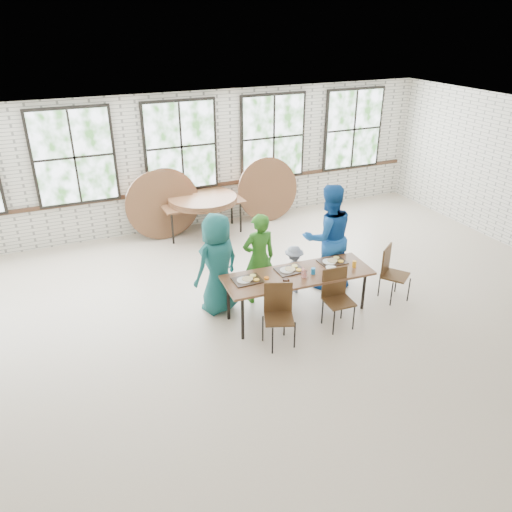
{
  "coord_description": "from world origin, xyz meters",
  "views": [
    {
      "loc": [
        -2.81,
        -6.0,
        4.47
      ],
      "look_at": [
        0.0,
        0.4,
        1.05
      ],
      "focal_mm": 35.0,
      "sensor_mm": 36.0,
      "label": 1
    }
  ],
  "objects": [
    {
      "name": "chair_spare",
      "position": [
        2.3,
        -0.05,
        0.56
      ],
      "size": [
        0.58,
        0.57,
        0.95
      ],
      "rotation": [
        0.0,
        0.0,
        0.63
      ],
      "color": "#432B16",
      "rests_on": "ground"
    },
    {
      "name": "dining_table",
      "position": [
        0.61,
        0.12,
        0.69
      ],
      "size": [
        2.44,
        0.93,
        0.74
      ],
      "rotation": [
        0.0,
        0.0,
        -0.06
      ],
      "color": "brown",
      "rests_on": "ground"
    },
    {
      "name": "round_tops_stacked",
      "position": [
        0.27,
        3.92,
        0.8
      ],
      "size": [
        1.5,
        1.5,
        0.13
      ],
      "color": "brown",
      "rests_on": "storage_table"
    },
    {
      "name": "toddler",
      "position": [
        0.87,
        0.77,
        0.45
      ],
      "size": [
        0.59,
        0.35,
        0.89
      ],
      "primitive_type": "imported",
      "rotation": [
        0.0,
        0.0,
        3.18
      ],
      "color": "#142241",
      "rests_on": "ground"
    },
    {
      "name": "round_tops_leaning",
      "position": [
        0.27,
        4.14,
        0.74
      ],
      "size": [
        4.06,
        0.48,
        1.48
      ],
      "color": "brown",
      "rests_on": "ground"
    },
    {
      "name": "chair_near_left",
      "position": [
        -0.0,
        -0.43,
        0.56
      ],
      "size": [
        0.54,
        0.53,
        0.95
      ],
      "rotation": [
        0.0,
        0.0,
        -0.37
      ],
      "color": "#432B16",
      "rests_on": "ground"
    },
    {
      "name": "adult_teal",
      "position": [
        -0.51,
        0.77,
        0.85
      ],
      "size": [
        0.96,
        0.8,
        1.69
      ],
      "primitive_type": "imported",
      "rotation": [
        0.0,
        0.0,
        3.51
      ],
      "color": "#17584E",
      "rests_on": "ground"
    },
    {
      "name": "room",
      "position": [
        0.0,
        4.44,
        1.83
      ],
      "size": [
        12.0,
        12.0,
        12.0
      ],
      "color": "#BAA894",
      "rests_on": "ground"
    },
    {
      "name": "chair_near_right",
      "position": [
        1.03,
        -0.37,
        0.56
      ],
      "size": [
        0.44,
        0.43,
        0.95
      ],
      "rotation": [
        0.0,
        0.0,
        -0.06
      ],
      "color": "#432B16",
      "rests_on": "ground"
    },
    {
      "name": "tabletop_clutter",
      "position": [
        0.7,
        0.12,
        0.77
      ],
      "size": [
        2.02,
        0.59,
        0.11
      ],
      "color": "black",
      "rests_on": "dining_table"
    },
    {
      "name": "adult_blue",
      "position": [
        1.53,
        0.77,
        0.95
      ],
      "size": [
        1.0,
        0.81,
        1.91
      ],
      "primitive_type": "imported",
      "rotation": [
        0.0,
        0.0,
        3.04
      ],
      "color": "#164C9A",
      "rests_on": "ground"
    },
    {
      "name": "storage_table",
      "position": [
        0.27,
        3.92,
        0.69
      ],
      "size": [
        1.82,
        0.79,
        0.74
      ],
      "rotation": [
        0.0,
        0.0,
        0.03
      ],
      "color": "brown",
      "rests_on": "ground"
    },
    {
      "name": "adult_green",
      "position": [
        0.21,
        0.77,
        0.8
      ],
      "size": [
        0.58,
        0.38,
        1.59
      ],
      "primitive_type": "imported",
      "rotation": [
        0.0,
        0.0,
        3.14
      ],
      "color": "#28661B",
      "rests_on": "ground"
    }
  ]
}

